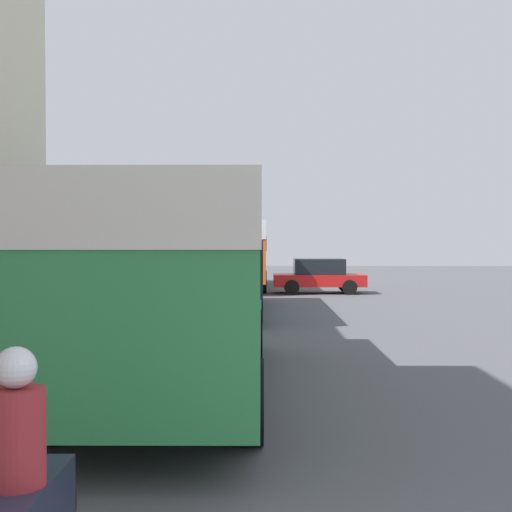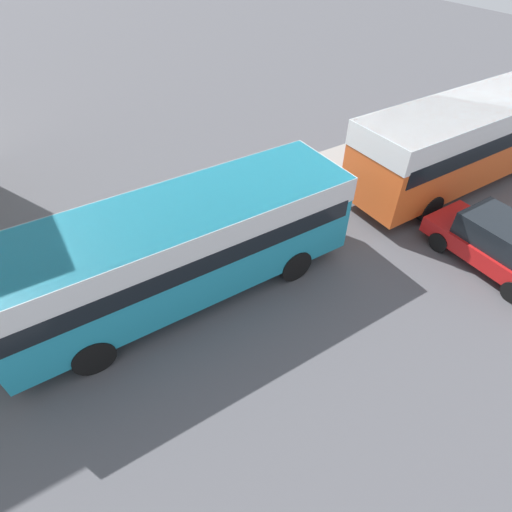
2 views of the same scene
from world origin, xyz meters
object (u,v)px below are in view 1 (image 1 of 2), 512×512
(bus_following, at_px, (223,255))
(pedestrian_walking_away, at_px, (67,298))
(bus_lead, at_px, (179,265))
(car_crossing, at_px, (319,275))
(bus_third_in_line, at_px, (240,246))
(pedestrian_near_curb, at_px, (173,266))
(motorcycle_behind_lead, at_px, (20,512))

(bus_following, relative_size, pedestrian_walking_away, 5.88)
(bus_lead, distance_m, car_crossing, 20.59)
(bus_third_in_line, bearing_deg, bus_following, -91.07)
(pedestrian_near_curb, bearing_deg, pedestrian_walking_away, -91.83)
(bus_lead, distance_m, bus_following, 11.96)
(bus_lead, distance_m, motorcycle_behind_lead, 6.81)
(car_crossing, xyz_separation_m, pedestrian_near_curb, (-6.76, 2.51, 0.30))
(bus_following, distance_m, motorcycle_behind_lead, 18.69)
(bus_lead, relative_size, motorcycle_behind_lead, 4.16)
(motorcycle_behind_lead, xyz_separation_m, pedestrian_walking_away, (-3.22, 12.87, 0.26))
(bus_lead, bearing_deg, bus_third_in_line, 89.40)
(bus_following, height_order, car_crossing, bus_following)
(motorcycle_behind_lead, distance_m, pedestrian_walking_away, 13.27)
(motorcycle_behind_lead, height_order, car_crossing, motorcycle_behind_lead)
(bus_lead, bearing_deg, car_crossing, 79.24)
(bus_following, bearing_deg, pedestrian_walking_away, -121.06)
(bus_following, height_order, motorcycle_behind_lead, bus_following)
(bus_third_in_line, relative_size, pedestrian_near_curb, 5.71)
(bus_following, relative_size, car_crossing, 2.32)
(bus_lead, relative_size, bus_third_in_line, 0.88)
(bus_following, relative_size, motorcycle_behind_lead, 4.14)
(bus_lead, distance_m, bus_third_in_line, 23.55)
(bus_following, distance_m, car_crossing, 9.13)
(bus_lead, xyz_separation_m, bus_following, (0.03, 11.96, -0.13))
(bus_lead, height_order, bus_third_in_line, bus_third_in_line)
(car_crossing, bearing_deg, bus_third_in_line, -133.06)
(bus_third_in_line, height_order, pedestrian_near_curb, bus_third_in_line)
(motorcycle_behind_lead, distance_m, car_crossing, 27.19)
(car_crossing, bearing_deg, pedestrian_walking_away, -27.47)
(motorcycle_behind_lead, height_order, pedestrian_walking_away, motorcycle_behind_lead)
(bus_lead, xyz_separation_m, pedestrian_near_curb, (-2.92, 22.71, -0.90))
(bus_third_in_line, distance_m, pedestrian_near_curb, 3.42)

